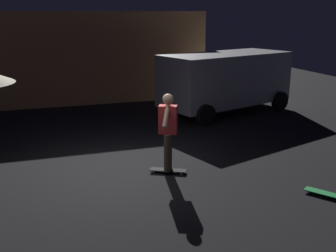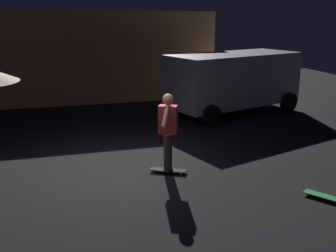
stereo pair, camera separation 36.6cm
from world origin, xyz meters
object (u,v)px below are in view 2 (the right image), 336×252
(parked_van, at_px, (233,79))
(skateboard_ridden, at_px, (168,170))
(skateboard_spare, at_px, (325,197))
(skater, at_px, (168,127))

(parked_van, height_order, skateboard_ridden, parked_van)
(parked_van, xyz_separation_m, skateboard_ridden, (-3.66, -4.75, -1.11))
(parked_van, bearing_deg, skateboard_ridden, -127.63)
(skateboard_spare, distance_m, skater, 3.35)
(skater, bearing_deg, skateboard_ridden, 180.00)
(parked_van, height_order, skater, parked_van)
(parked_van, bearing_deg, skater, -127.63)
(skateboard_spare, height_order, skater, skater)
(parked_van, xyz_separation_m, skater, (-3.66, -4.75, -0.12))
(parked_van, height_order, skateboard_spare, parked_van)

